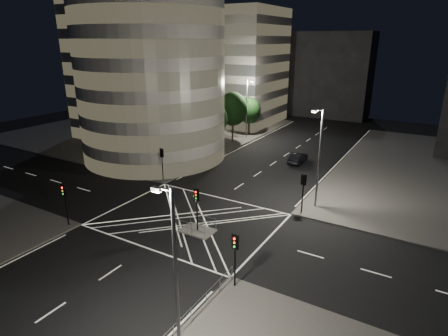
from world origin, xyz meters
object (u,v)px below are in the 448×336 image
Objects in this scene: traffic_signal_nr at (235,251)px; street_lamp_left_near at (183,128)px; traffic_signal_nl at (65,197)px; sedan at (298,158)px; traffic_signal_island at (197,202)px; street_lamp_right_near at (175,275)px; street_lamp_right_far at (319,156)px; traffic_signal_fr at (303,186)px; street_lamp_left_far at (247,107)px; central_island at (198,231)px; traffic_signal_fl at (162,158)px.

traffic_signal_nr is 0.40× the size of street_lamp_left_near.
traffic_signal_nl is 0.92× the size of sedan.
traffic_signal_island is 0.40× the size of street_lamp_left_near.
street_lamp_right_near is at bearing -84.96° from traffic_signal_nr.
traffic_signal_island is 13.13m from street_lamp_right_far.
street_lamp_right_near reaches higher than traffic_signal_nl.
street_lamp_right_near is 2.30× the size of sedan.
traffic_signal_fr and traffic_signal_island have the same top height.
street_lamp_left_near reaches higher than traffic_signal_fr.
traffic_signal_nl is at bearing 158.45° from street_lamp_right_near.
street_lamp_right_far is at bearing -48.06° from street_lamp_left_far.
central_island is 0.75× the size of traffic_signal_fr.
traffic_signal_fl is 17.60m from traffic_signal_fr.
sedan is (-6.65, 36.09, -4.82)m from street_lamp_right_near.
traffic_signal_nr is at bearing -90.00° from traffic_signal_fr.
central_island is 0.75× the size of traffic_signal_fl.
traffic_signal_nl is at bearing -153.86° from traffic_signal_island.
traffic_signal_nr is 1.00× the size of traffic_signal_island.
traffic_signal_nr reaches higher than sedan.
traffic_signal_fl and traffic_signal_nl have the same top height.
traffic_signal_fl and traffic_signal_nr have the same top height.
central_island is at bearing -37.54° from traffic_signal_fl.
traffic_signal_fr is at bearing -51.83° from street_lamp_left_far.
traffic_signal_nl and traffic_signal_island have the same top height.
street_lamp_right_far reaches higher than central_island.
street_lamp_left_near and street_lamp_right_near have the same top height.
central_island is at bearing -70.05° from street_lamp_left_far.
traffic_signal_nr is (17.60, -13.60, 0.00)m from traffic_signal_fl.
traffic_signal_nr is 0.40× the size of street_lamp_left_far.
traffic_signal_nl is 31.21m from sedan.
traffic_signal_island reaches higher than sedan.
street_lamp_left_near is at bearing 164.08° from traffic_signal_fr.
traffic_signal_island is at bearing 87.08° from sedan.
traffic_signal_fr reaches higher than central_island.
central_island is at bearing -129.33° from traffic_signal_fr.
traffic_signal_fr is (6.80, 8.30, 2.84)m from central_island.
street_lamp_right_near is at bearing -54.03° from street_lamp_left_near.
sedan is (11.59, 28.89, -2.20)m from traffic_signal_nl.
street_lamp_right_far is at bearing -9.03° from street_lamp_left_near.
street_lamp_left_near is at bearing 130.27° from traffic_signal_island.
sedan is (-6.65, 13.09, -4.82)m from street_lamp_right_far.
central_island is at bearing -125.30° from street_lamp_right_far.
central_island is 0.75× the size of traffic_signal_nr.
traffic_signal_fl is 0.40× the size of street_lamp_right_near.
sedan is at bearing 101.75° from traffic_signal_nr.
traffic_signal_nl reaches higher than sedan.
traffic_signal_fl is 1.00× the size of traffic_signal_nl.
street_lamp_left_far is at bearing 90.00° from street_lamp_left_near.
central_island is 9.08m from traffic_signal_nr.
traffic_signal_fl is at bearing 142.31° from traffic_signal_nr.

